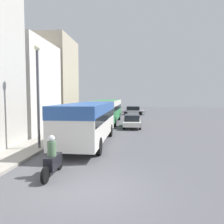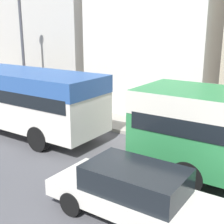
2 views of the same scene
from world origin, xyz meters
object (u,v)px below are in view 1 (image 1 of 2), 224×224
object	(u,v)px
bus_lead	(89,117)
motorcycle_behind_lead	(53,160)
bus_following	(108,108)
car_far_curb	(133,110)
car_crossing	(132,121)
pedestrian_near_curb	(87,112)

from	to	relation	value
bus_lead	motorcycle_behind_lead	distance (m)	6.43
bus_following	car_far_curb	xyz separation A→B (m)	(3.03, 12.15, -1.08)
car_crossing	car_far_curb	world-z (taller)	car_far_curb
bus_following	car_crossing	size ratio (longest dim) A/B	2.37
motorcycle_behind_lead	car_crossing	distance (m)	14.83
bus_following	car_crossing	xyz separation A→B (m)	(3.08, -3.93, -1.13)
car_crossing	car_far_curb	size ratio (longest dim) A/B	1.09
bus_following	car_far_curb	size ratio (longest dim) A/B	2.59
motorcycle_behind_lead	car_far_curb	bearing A→B (deg)	84.35
motorcycle_behind_lead	pedestrian_near_curb	size ratio (longest dim) A/B	1.32
car_far_curb	pedestrian_near_curb	xyz separation A→B (m)	(-6.45, -8.69, 0.23)
bus_lead	motorcycle_behind_lead	world-z (taller)	bus_lead
motorcycle_behind_lead	car_far_curb	distance (m)	30.74
motorcycle_behind_lead	car_far_curb	xyz separation A→B (m)	(3.02, 30.59, 0.10)
bus_following	motorcycle_behind_lead	world-z (taller)	bus_following
bus_lead	motorcycle_behind_lead	xyz separation A→B (m)	(-0.18, -6.32, -1.16)
car_crossing	motorcycle_behind_lead	bearing A→B (deg)	-101.96
bus_following	pedestrian_near_curb	world-z (taller)	bus_following
bus_following	car_crossing	distance (m)	5.12
pedestrian_near_curb	car_crossing	bearing A→B (deg)	-48.67
bus_lead	motorcycle_behind_lead	bearing A→B (deg)	-91.64
car_far_curb	pedestrian_near_curb	bearing A→B (deg)	-36.60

